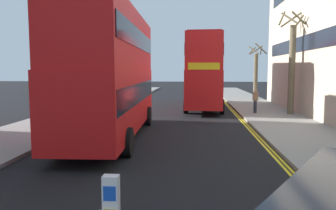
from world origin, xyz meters
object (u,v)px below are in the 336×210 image
(keep_left_bollard, at_px, (111,209))
(pedestrian_far, at_px, (255,101))
(double_decker_bus_away, at_px, (112,70))
(double_decker_bus_oncoming, at_px, (205,70))

(keep_left_bollard, relative_size, pedestrian_far, 0.69)
(double_decker_bus_away, relative_size, pedestrian_far, 6.72)
(double_decker_bus_away, bearing_deg, pedestrian_far, 46.53)
(pedestrian_far, bearing_deg, double_decker_bus_oncoming, 131.96)
(double_decker_bus_away, bearing_deg, double_decker_bus_oncoming, 69.30)
(keep_left_bollard, bearing_deg, pedestrian_far, 72.23)
(double_decker_bus_away, height_order, double_decker_bus_oncoming, same)
(keep_left_bollard, bearing_deg, double_decker_bus_away, 103.84)
(pedestrian_far, bearing_deg, keep_left_bollard, -107.77)
(keep_left_bollard, relative_size, double_decker_bus_away, 0.10)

